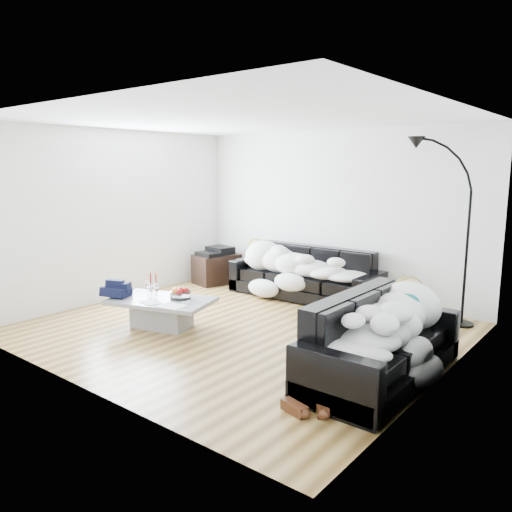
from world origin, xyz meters
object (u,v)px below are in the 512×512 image
Objects in this scene: candle_right at (156,282)px; stereo at (216,251)px; fruit_bowl at (180,293)px; coffee_table at (162,313)px; sofa_right at (382,339)px; sleeper_back at (303,259)px; candle_left at (151,281)px; wine_glass_a at (156,289)px; wine_glass_b at (148,288)px; shoes at (307,407)px; av_cabinet at (217,269)px; sofa_back at (304,273)px; floor_lamp at (467,244)px; wine_glass_c at (153,292)px; sleeper_right at (383,316)px.

stereo is at bearing 110.83° from candle_right.
coffee_table is at bearing -140.48° from fruit_bowl.
sofa_right is at bearing 0.50° from candle_right.
candle_left is (-1.08, -2.11, -0.12)m from sleeper_back.
wine_glass_b reaches higher than wine_glass_a.
stereo is (-3.86, 3.02, 0.53)m from shoes.
av_cabinet is at bearing 97.28° from stereo.
candle_right is at bearing 90.50° from sofa_right.
shoes is (3.16, -0.97, -0.45)m from candle_left.
sofa_back is 5.46× the size of shoes.
fruit_bowl is 0.12× the size of floor_lamp.
sleeper_back reaches higher than sofa_right.
coffee_table is 2.91× the size of stereo.
shoes is (3.10, -1.00, -0.44)m from candle_right.
sofa_right is at bearing -41.98° from sleeper_back.
wine_glass_a is 0.66× the size of candle_right.
candle_right is 3.28m from shoes.
sofa_right is at bearing 5.51° from coffee_table.
fruit_bowl is 1.14× the size of candle_right.
floor_lamp is at bearing 17.87° from av_cabinet.
av_cabinet is at bearing -178.37° from sleeper_back.
fruit_bowl is 2.51m from stereo.
candle_right reaches higher than fruit_bowl.
fruit_bowl is 0.36× the size of av_cabinet.
sofa_back is at bearing 68.00° from wine_glass_b.
sleeper_back is 2.36m from wine_glass_a.
sleeper_back is at bearing 67.56° from wine_glass_b.
shoes is at bearing -16.54° from wine_glass_a.
fruit_bowl reaches higher than av_cabinet.
coffee_table is at bearing -24.67° from candle_left.
floor_lamp is at bearing 39.68° from wine_glass_c.
fruit_bowl is 1.05× the size of candle_left.
wine_glass_b is (-0.32, 0.04, 0.27)m from coffee_table.
sofa_back is 1.79m from av_cabinet.
coffee_table is at bearing 95.51° from sofa_right.
candle_right reaches higher than wine_glass_b.
floor_lamp is (3.38, 2.26, 0.58)m from candle_right.
candle_left reaches higher than candle_right.
sleeper_back is at bearing 62.86° from candle_left.
fruit_bowl is (-2.70, -0.12, -0.17)m from sleeper_right.
sofa_back is 1.13× the size of floor_lamp.
stereo is at bearing 63.84° from sleeper_right.
candle_right is at bearing 30.82° from candle_left.
sofa_back is 1.41× the size of sleeper_right.
sleeper_back is at bearing 150.00° from shoes.
sleeper_right reaches higher than stereo.
sofa_right is at bearing -42.67° from sofa_back.
shoes is 1.01× the size of stereo.
shoes is (2.93, -0.87, -0.40)m from wine_glass_a.
floor_lamp is at bearing 36.64° from wine_glass_a.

